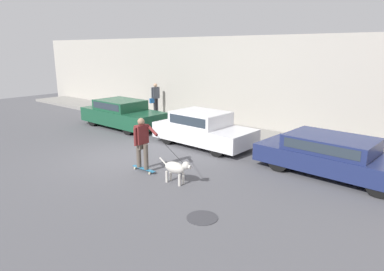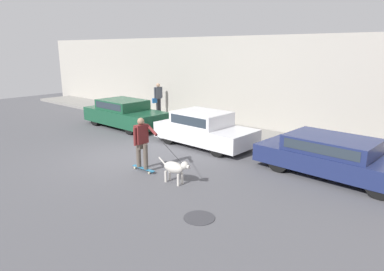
% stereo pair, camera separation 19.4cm
% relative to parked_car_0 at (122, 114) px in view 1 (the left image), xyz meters
% --- Properties ---
extents(ground_plane, '(36.00, 36.00, 0.00)m').
position_rel_parked_car_0_xyz_m(ground_plane, '(3.88, -2.86, -0.63)').
color(ground_plane, '#545459').
extents(back_wall, '(32.00, 0.30, 4.17)m').
position_rel_parked_car_0_xyz_m(back_wall, '(3.88, 3.53, 1.46)').
color(back_wall, '#ADA89E').
rests_on(back_wall, ground_plane).
extents(sidewalk_curb, '(30.00, 2.22, 0.15)m').
position_rel_parked_car_0_xyz_m(sidewalk_curb, '(3.88, 2.25, -0.55)').
color(sidewalk_curb, gray).
rests_on(sidewalk_curb, ground_plane).
extents(parked_car_0, '(4.32, 1.83, 1.28)m').
position_rel_parked_car_0_xyz_m(parked_car_0, '(0.00, 0.00, 0.00)').
color(parked_car_0, black).
rests_on(parked_car_0, ground_plane).
extents(parked_car_1, '(3.94, 1.80, 1.31)m').
position_rel_parked_car_0_xyz_m(parked_car_1, '(4.86, 0.00, 0.00)').
color(parked_car_1, black).
rests_on(parked_car_1, ground_plane).
extents(parked_car_2, '(4.59, 1.96, 1.16)m').
position_rel_parked_car_0_xyz_m(parked_car_2, '(9.76, 0.00, -0.04)').
color(parked_car_2, black).
rests_on(parked_car_2, ground_plane).
extents(dog, '(1.11, 0.35, 0.70)m').
position_rel_parked_car_0_xyz_m(dog, '(6.69, -3.46, -0.18)').
color(dog, beige).
rests_on(dog, ground_plane).
extents(skateboarder, '(2.23, 0.58, 1.64)m').
position_rel_parked_car_0_xyz_m(skateboarder, '(5.23, -3.39, 0.31)').
color(skateboarder, beige).
rests_on(skateboarder, ground_plane).
extents(pedestrian_with_bag, '(0.25, 0.63, 1.66)m').
position_rel_parked_car_0_xyz_m(pedestrian_with_bag, '(-0.66, 2.78, 0.45)').
color(pedestrian_with_bag, '#28282D').
rests_on(pedestrian_with_bag, sidewalk_curb).
extents(manhole_cover, '(0.70, 0.70, 0.01)m').
position_rel_parked_car_0_xyz_m(manhole_cover, '(8.48, -4.55, -0.62)').
color(manhole_cover, '#38383D').
rests_on(manhole_cover, ground_plane).
extents(fire_hydrant, '(0.18, 0.18, 0.69)m').
position_rel_parked_car_0_xyz_m(fire_hydrant, '(-2.52, 0.90, -0.27)').
color(fire_hydrant, '#4C5156').
rests_on(fire_hydrant, ground_plane).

